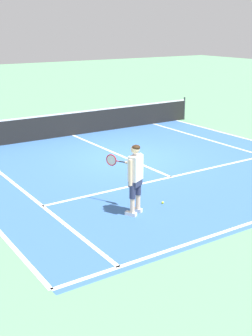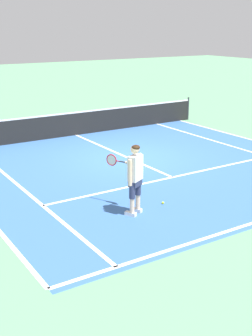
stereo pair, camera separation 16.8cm
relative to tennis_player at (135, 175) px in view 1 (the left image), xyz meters
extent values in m
plane|color=#609E70|center=(2.45, 4.03, -0.99)|extent=(80.00, 80.00, 0.00)
cube|color=#3866A8|center=(2.45, 3.06, -0.99)|extent=(10.98, 10.36, 0.00)
cube|color=white|center=(2.45, 1.64, -0.99)|extent=(8.23, 0.10, 0.01)
cube|color=white|center=(2.45, 4.84, -0.99)|extent=(0.10, 6.40, 0.01)
cube|color=white|center=(-1.66, 3.06, -0.99)|extent=(0.10, 9.96, 0.01)
cube|color=white|center=(6.57, 3.06, -0.99)|extent=(0.10, 9.96, 0.01)
cylinder|color=#333338|center=(8.39, 8.04, -0.45)|extent=(0.08, 0.08, 1.07)
cube|color=black|center=(2.45, 8.04, -0.53)|extent=(11.84, 0.02, 0.91)
cube|color=white|center=(2.45, 8.04, -0.05)|extent=(11.84, 0.03, 0.06)
cube|color=white|center=(-0.14, -0.06, -0.94)|extent=(0.22, 0.30, 0.09)
cube|color=white|center=(0.11, 0.07, -0.94)|extent=(0.22, 0.30, 0.09)
cylinder|color=beige|center=(-0.12, -0.09, -0.72)|extent=(0.11, 0.11, 0.36)
cylinder|color=#2D3351|center=(-0.12, -0.09, -0.33)|extent=(0.14, 0.14, 0.41)
cylinder|color=beige|center=(0.13, 0.03, -0.72)|extent=(0.11, 0.11, 0.36)
cylinder|color=#2D3351|center=(0.13, 0.03, -0.33)|extent=(0.14, 0.14, 0.41)
cube|color=#2D3351|center=(0.01, -0.03, -0.17)|extent=(0.39, 0.33, 0.20)
cube|color=white|center=(0.01, -0.03, 0.17)|extent=(0.44, 0.37, 0.60)
cylinder|color=beige|center=(-0.21, -0.14, 0.12)|extent=(0.09, 0.09, 0.62)
cylinder|color=white|center=(0.20, 0.17, 0.32)|extent=(0.20, 0.27, 0.29)
cylinder|color=beige|center=(0.14, 0.38, 0.18)|extent=(0.20, 0.30, 0.14)
sphere|color=beige|center=(0.00, -0.02, 0.62)|extent=(0.21, 0.21, 0.21)
ellipsoid|color=#382314|center=(0.01, -0.04, 0.67)|extent=(0.27, 0.27, 0.12)
cylinder|color=#232326|center=(0.06, 0.58, 0.15)|extent=(0.12, 0.19, 0.03)
cylinder|color=red|center=(-0.01, 0.71, 0.15)|extent=(0.07, 0.10, 0.02)
torus|color=red|center=(-0.10, 0.88, 0.15)|extent=(0.16, 0.28, 0.30)
cylinder|color=silver|center=(-0.10, 0.88, 0.15)|extent=(0.12, 0.22, 0.25)
sphere|color=#CCE02D|center=(0.95, 0.11, -0.96)|extent=(0.07, 0.07, 0.07)
camera|label=1|loc=(-5.66, -8.22, 3.33)|focal=48.13mm
camera|label=2|loc=(-5.52, -8.31, 3.33)|focal=48.13mm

